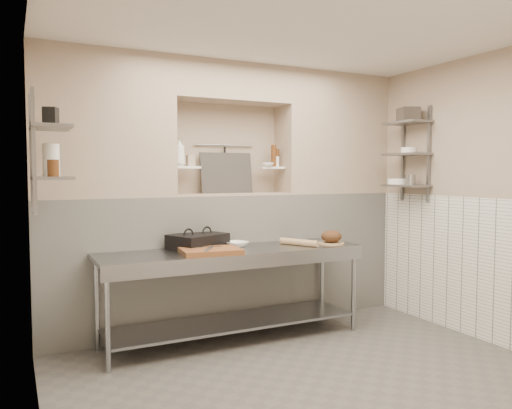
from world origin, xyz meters
TOP-DOWN VIEW (x-y plane):
  - floor at (0.00, 0.00)m, footprint 4.00×3.90m
  - ceiling at (0.00, 0.00)m, footprint 4.00×3.90m
  - wall_left at (-2.05, 0.00)m, footprint 0.10×3.90m
  - wall_right at (2.05, 0.00)m, footprint 0.10×3.90m
  - wall_back at (0.00, 2.00)m, footprint 4.00×0.10m
  - backwall_lower at (0.00, 1.75)m, footprint 4.00×0.40m
  - alcove_sill at (0.00, 1.75)m, footprint 1.30×0.40m
  - backwall_pillar_left at (-1.33, 1.75)m, footprint 1.35×0.40m
  - backwall_pillar_right at (1.33, 1.75)m, footprint 1.35×0.40m
  - backwall_header at (0.00, 1.75)m, footprint 1.30×0.40m
  - wainscot_left at (-1.99, 0.00)m, footprint 0.02×3.90m
  - wainscot_right at (1.99, 0.00)m, footprint 0.02×3.90m
  - alcove_shelf_left at (-0.50, 1.75)m, footprint 0.28×0.16m
  - alcove_shelf_right at (0.50, 1.75)m, footprint 0.28×0.16m
  - utensil_rail at (0.00, 1.92)m, footprint 0.70×0.02m
  - hanging_steel at (0.00, 1.90)m, footprint 0.02×0.02m
  - splash_panel at (0.00, 1.85)m, footprint 0.60×0.08m
  - shelf_rail_left_a at (-1.98, 1.25)m, footprint 0.03×0.03m
  - shelf_rail_left_b at (-1.98, 0.85)m, footprint 0.03×0.03m
  - wall_shelf_left_lower at (-1.84, 1.05)m, footprint 0.30×0.50m
  - wall_shelf_left_upper at (-1.84, 1.05)m, footprint 0.30×0.50m
  - shelf_rail_right_a at (1.98, 1.25)m, footprint 0.03×0.03m
  - shelf_rail_right_b at (1.98, 0.85)m, footprint 0.03×0.03m
  - wall_shelf_right_lower at (1.84, 1.05)m, footprint 0.30×0.50m
  - wall_shelf_right_mid at (1.84, 1.05)m, footprint 0.30×0.50m
  - wall_shelf_right_upper at (1.84, 1.05)m, footprint 0.30×0.50m
  - prep_table at (-0.21, 1.18)m, footprint 2.60×0.70m
  - panini_press at (-0.50, 1.40)m, footprint 0.63×0.56m
  - cutting_board at (-0.50, 1.04)m, footprint 0.57×0.43m
  - knife_blade at (-0.49, 1.13)m, footprint 0.24×0.06m
  - tongs at (-0.54, 0.97)m, footprint 0.17×0.23m
  - mixing_bowl at (-0.12, 1.32)m, footprint 0.28×0.28m
  - rolling_pin at (0.50, 1.13)m, footprint 0.26×0.42m
  - bread_board at (0.86, 1.08)m, footprint 0.27×0.27m
  - bread_loaf at (0.86, 1.08)m, footprint 0.21×0.21m
  - bottle_soap at (-0.58, 1.71)m, footprint 0.12×0.12m
  - jar_alcove at (-0.44, 1.77)m, footprint 0.08×0.08m
  - bowl_alcove at (0.43, 1.69)m, footprint 0.17×0.17m
  - condiment_a at (0.58, 1.75)m, footprint 0.05×0.05m
  - condiment_b at (0.53, 1.74)m, footprint 0.06×0.06m
  - condiment_c at (0.57, 1.75)m, footprint 0.07×0.07m
  - jug_left at (-1.84, 1.10)m, footprint 0.13×0.13m
  - jar_left at (-1.84, 0.89)m, footprint 0.09×0.09m
  - box_left_upper at (-1.84, 1.01)m, footprint 0.13×0.13m
  - bowl_right at (1.84, 1.19)m, footprint 0.22×0.22m
  - canister_right at (1.84, 0.98)m, footprint 0.11×0.11m
  - bowl_right_mid at (1.84, 1.02)m, footprint 0.17×0.17m
  - basket_right at (1.84, 1.03)m, footprint 0.26×0.29m

SIDE VIEW (x-z plane):
  - floor at x=0.00m, z-range -0.10..0.00m
  - prep_table at x=-0.21m, z-range 0.19..1.09m
  - backwall_lower at x=0.00m, z-range 0.00..1.40m
  - wainscot_left at x=-1.99m, z-range 0.00..1.40m
  - wainscot_right at x=1.99m, z-range 0.00..1.40m
  - bread_board at x=0.86m, z-range 0.90..0.92m
  - cutting_board at x=-0.50m, z-range 0.90..0.95m
  - mixing_bowl at x=-0.12m, z-range 0.90..0.95m
  - rolling_pin at x=0.50m, z-range 0.90..0.97m
  - knife_blade at x=-0.49m, z-range 0.95..0.95m
  - tongs at x=-0.54m, z-range 0.95..0.97m
  - panini_press at x=-0.50m, z-range 0.90..1.04m
  - bread_loaf at x=0.86m, z-range 0.92..1.04m
  - wall_left at x=-2.05m, z-range 0.00..2.80m
  - wall_right at x=2.05m, z-range 0.00..2.80m
  - wall_back at x=0.00m, z-range 0.00..2.80m
  - alcove_sill at x=0.00m, z-range 1.40..1.42m
  - wall_shelf_right_lower at x=1.84m, z-range 1.49..1.51m
  - bowl_right at x=1.84m, z-range 1.51..1.58m
  - canister_right at x=1.84m, z-range 1.51..1.62m
  - wall_shelf_left_lower at x=-1.84m, z-range 1.59..1.61m
  - splash_panel at x=0.00m, z-range 1.42..1.86m
  - jar_left at x=-1.84m, z-range 1.61..1.74m
  - alcove_shelf_left at x=-0.50m, z-range 1.69..1.71m
  - alcove_shelf_right at x=0.50m, z-range 1.69..1.71m
  - bowl_alcove at x=0.43m, z-range 1.71..1.76m
  - jug_left at x=-1.84m, z-range 1.61..1.87m
  - jar_alcove at x=-0.44m, z-range 1.71..1.83m
  - condiment_c at x=0.57m, z-range 1.71..1.83m
  - hanging_steel at x=0.00m, z-range 1.63..1.93m
  - shelf_rail_left_a at x=-1.98m, z-range 1.33..2.27m
  - shelf_rail_left_b at x=-1.98m, z-range 1.33..2.27m
  - condiment_a at x=0.58m, z-range 1.71..1.91m
  - condiment_b at x=0.53m, z-range 1.71..1.95m
  - shelf_rail_right_a at x=1.98m, z-range 1.33..2.38m
  - shelf_rail_right_b at x=1.98m, z-range 1.33..2.38m
  - wall_shelf_right_mid at x=1.84m, z-range 1.84..1.86m
  - bottle_soap at x=-0.58m, z-range 1.71..2.00m
  - bowl_right_mid at x=1.84m, z-range 1.86..1.92m
  - utensil_rail at x=0.00m, z-range 1.94..1.96m
  - wall_shelf_left_upper at x=-1.84m, z-range 1.99..2.01m
  - box_left_upper at x=-1.84m, z-range 2.01..2.15m
  - backwall_pillar_left at x=-1.33m, z-range 1.40..2.80m
  - backwall_pillar_right at x=1.33m, z-range 1.40..2.80m
  - wall_shelf_right_upper at x=1.84m, z-range 2.19..2.21m
  - basket_right at x=1.84m, z-range 2.21..2.36m
  - backwall_header at x=0.00m, z-range 2.40..2.80m
  - ceiling at x=0.00m, z-range 2.80..2.90m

